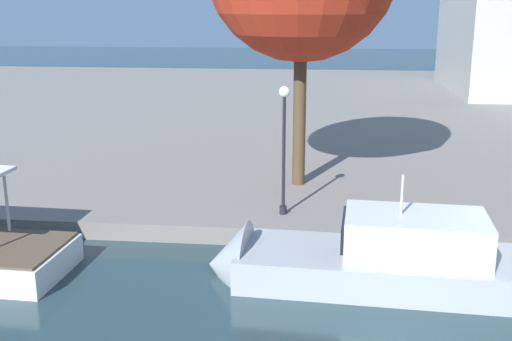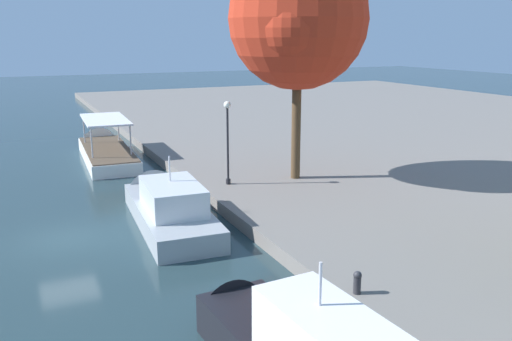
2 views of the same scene
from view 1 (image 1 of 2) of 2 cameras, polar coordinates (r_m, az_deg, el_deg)
dock_promenade at (r=48.43m, az=8.39°, el=5.36°), size 120.00×55.00×0.64m
motor_yacht_1 at (r=19.22m, az=9.95°, el=-8.43°), size 10.10×3.55×4.54m
lamp_post at (r=22.47m, az=2.52°, el=2.98°), size 0.39×0.39×4.66m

